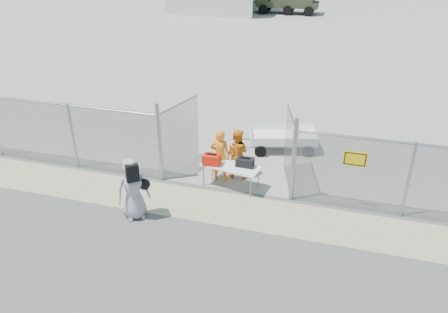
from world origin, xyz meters
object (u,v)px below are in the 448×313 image
(security_worker_right, at_px, (237,154))
(visitor, at_px, (133,189))
(utility_trailer, at_px, (283,139))
(security_worker_left, at_px, (220,156))
(folding_table, at_px, (231,176))

(security_worker_right, xyz_separation_m, visitor, (-2.05, -2.90, 0.08))
(security_worker_right, distance_m, visitor, 3.55)
(visitor, relative_size, utility_trailer, 0.58)
(security_worker_right, bearing_deg, visitor, 52.71)
(security_worker_right, relative_size, visitor, 0.91)
(visitor, bearing_deg, security_worker_left, 18.61)
(security_worker_right, xyz_separation_m, utility_trailer, (1.06, 2.38, -0.43))
(security_worker_left, height_order, security_worker_right, security_worker_left)
(utility_trailer, bearing_deg, security_worker_right, -129.45)
(security_worker_left, distance_m, utility_trailer, 3.17)
(visitor, bearing_deg, utility_trailer, 20.97)
(folding_table, relative_size, visitor, 0.99)
(folding_table, height_order, security_worker_left, security_worker_left)
(folding_table, bearing_deg, utility_trailer, 81.29)
(folding_table, distance_m, security_worker_left, 0.72)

